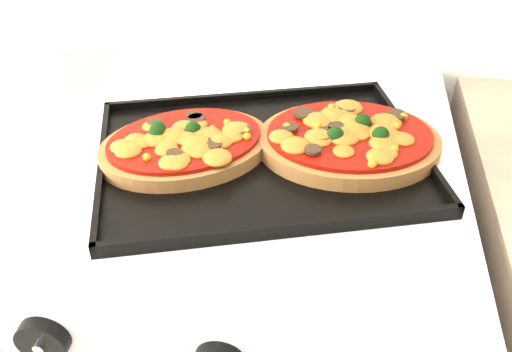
% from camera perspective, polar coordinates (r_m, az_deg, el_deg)
% --- Properties ---
extents(stove, '(0.60, 0.60, 0.91)m').
position_cam_1_polar(stove, '(1.15, -0.10, -16.15)').
color(stove, white).
rests_on(stove, floor).
extents(control_panel, '(0.60, 0.02, 0.09)m').
position_cam_1_polar(control_panel, '(0.65, -4.58, -16.64)').
color(control_panel, white).
rests_on(control_panel, stove).
extents(knob_left, '(0.06, 0.02, 0.06)m').
position_cam_1_polar(knob_left, '(0.69, -20.52, -15.12)').
color(knob_left, black).
rests_on(knob_left, control_panel).
extents(baking_tray, '(0.53, 0.45, 0.02)m').
position_cam_1_polar(baking_tray, '(0.80, 0.55, 2.24)').
color(baking_tray, black).
rests_on(baking_tray, stove).
extents(pizza_left, '(0.29, 0.27, 0.04)m').
position_cam_1_polar(pizza_left, '(0.80, -7.12, 3.25)').
color(pizza_left, '#9F6537').
rests_on(pizza_left, baking_tray).
extents(pizza_right, '(0.28, 0.23, 0.04)m').
position_cam_1_polar(pizza_right, '(0.81, 9.31, 3.72)').
color(pizza_right, '#9F6537').
rests_on(pizza_right, baking_tray).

